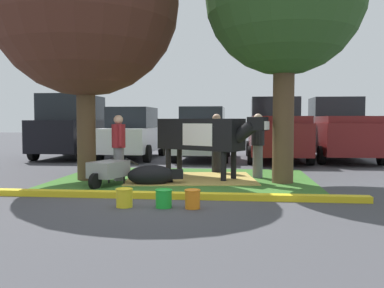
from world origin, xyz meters
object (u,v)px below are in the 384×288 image
wheelbarrow (108,170)px  calf_lying (153,175)px  sedan_silver (203,134)px  pickup_truck_black (276,131)px  bucket_green (164,198)px  hatchback_white (133,134)px  pickup_truck_maroon (339,131)px  cow_holstein (204,135)px  bucket_yellow (124,197)px  shade_tree_left (84,2)px  person_handler (216,141)px  person_visitor_near (258,143)px  person_visitor_far (119,146)px  suv_black (73,126)px

wheelbarrow → calf_lying: bearing=13.9°
sedan_silver → pickup_truck_black: size_ratio=0.82×
bucket_green → hatchback_white: hatchback_white is taller
sedan_silver → pickup_truck_maroon: size_ratio=0.82×
cow_holstein → bucket_yellow: (-1.10, -3.69, -0.98)m
shade_tree_left → bucket_yellow: size_ratio=20.66×
bucket_green → pickup_truck_maroon: bearing=61.5°
cow_holstein → person_handler: bearing=77.1°
wheelbarrow → hatchback_white: bearing=99.5°
person_visitor_near → pickup_truck_maroon: size_ratio=0.31×
person_handler → person_visitor_far: 2.96m
suv_black → hatchback_white: suv_black is taller
person_handler → wheelbarrow: bearing=-131.7°
person_visitor_near → bucket_yellow: 4.77m
calf_lying → person_visitor_near: person_visitor_near is taller
calf_lying → person_visitor_far: size_ratio=0.81×
bucket_green → person_visitor_near: bearing=65.5°
calf_lying → pickup_truck_black: size_ratio=0.25×
person_handler → suv_black: size_ratio=0.37×
wheelbarrow → shade_tree_left: bearing=132.7°
shade_tree_left → suv_black: 7.58m
person_visitor_near → bucket_yellow: bearing=-122.1°
wheelbarrow → sedan_silver: 7.11m
cow_holstein → bucket_green: size_ratio=8.97×
cow_holstein → hatchback_white: 6.40m
bucket_green → sedan_silver: bearing=90.3°
person_visitor_near → bucket_green: person_visitor_near is taller
pickup_truck_black → sedan_silver: bearing=-177.6°
person_handler → pickup_truck_maroon: bearing=46.1°
person_visitor_far → bucket_yellow: bearing=-72.4°
calf_lying → sedan_silver: size_ratio=0.30×
person_handler → sedan_silver: sedan_silver is taller
person_handler → sedan_silver: 4.30m
person_visitor_far → wheelbarrow: person_visitor_far is taller
hatchback_white → bucket_yellow: bearing=-76.8°
pickup_truck_black → pickup_truck_maroon: bearing=7.4°
person_visitor_far → sedan_silver: bearing=75.0°
shade_tree_left → person_visitor_far: shade_tree_left is taller
person_visitor_near → hatchback_white: (-4.66, 5.21, 0.07)m
bucket_yellow → shade_tree_left: bearing=120.2°
calf_lying → bucket_yellow: 2.47m
person_visitor_near → pickup_truck_black: size_ratio=0.31×
wheelbarrow → person_visitor_near: bearing=26.8°
hatchback_white → person_visitor_near: bearing=-48.2°
bucket_yellow → bucket_green: size_ratio=1.03×
suv_black → sedan_silver: suv_black is taller
cow_holstein → calf_lying: bearing=-131.9°
wheelbarrow → suv_black: suv_black is taller
person_handler → shade_tree_left: bearing=-151.4°
shade_tree_left → calf_lying: shade_tree_left is taller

